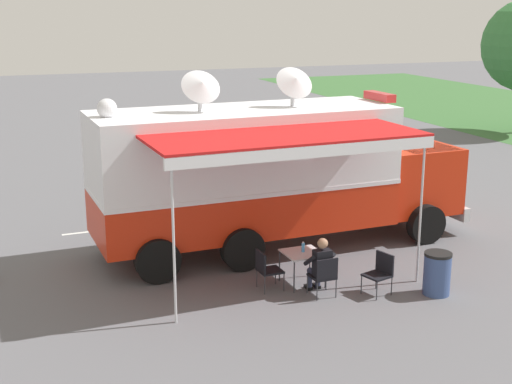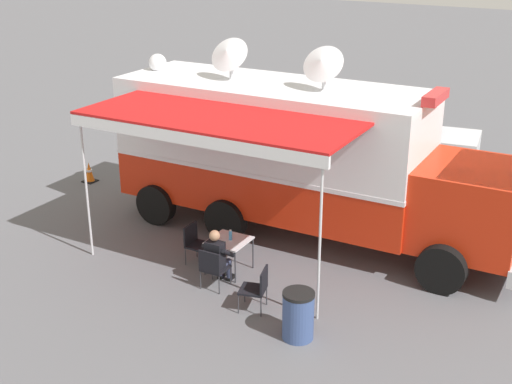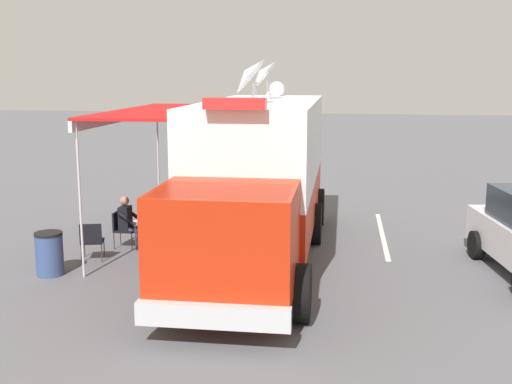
{
  "view_description": "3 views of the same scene",
  "coord_description": "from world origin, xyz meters",
  "px_view_note": "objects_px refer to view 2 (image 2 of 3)",
  "views": [
    {
      "loc": [
        15.63,
        -5.56,
        5.83
      ],
      "look_at": [
        0.21,
        0.23,
        1.51
      ],
      "focal_mm": 49.82,
      "sensor_mm": 36.0,
      "label": 1
    },
    {
      "loc": [
        13.31,
        7.54,
        6.85
      ],
      "look_at": [
        1.32,
        0.35,
        1.38
      ],
      "focal_mm": 48.08,
      "sensor_mm": 36.0,
      "label": 2
    },
    {
      "loc": [
        -2.36,
        14.45,
        4.16
      ],
      "look_at": [
        0.28,
        -0.75,
        1.21
      ],
      "focal_mm": 44.11,
      "sensor_mm": 36.0,
      "label": 3
    }
  ],
  "objects_px": {
    "folding_chair_at_table": "(213,266)",
    "trash_bin": "(298,315)",
    "car_behind_truck": "(405,137)",
    "traffic_cone": "(89,172)",
    "seated_responder": "(218,256)",
    "folding_chair_beside_table": "(195,241)",
    "folding_chair_spare_by_truck": "(258,286)",
    "water_bottle": "(230,235)",
    "folding_table": "(229,242)",
    "command_truck": "(300,154)"
  },
  "relations": [
    {
      "from": "seated_responder",
      "to": "car_behind_truck",
      "type": "relative_size",
      "value": 0.28
    },
    {
      "from": "folding_chair_spare_by_truck",
      "to": "seated_responder",
      "type": "distance_m",
      "value": 1.27
    },
    {
      "from": "folding_chair_at_table",
      "to": "folding_chair_spare_by_truck",
      "type": "xyz_separation_m",
      "value": [
        0.23,
        1.18,
        0.0
      ]
    },
    {
      "from": "command_truck",
      "to": "water_bottle",
      "type": "distance_m",
      "value": 2.75
    },
    {
      "from": "traffic_cone",
      "to": "folding_chair_at_table",
      "type": "bearing_deg",
      "value": 63.01
    },
    {
      "from": "folding_table",
      "to": "folding_chair_at_table",
      "type": "xyz_separation_m",
      "value": [
        0.8,
        0.13,
        -0.16
      ]
    },
    {
      "from": "seated_responder",
      "to": "folding_chair_beside_table",
      "type": "bearing_deg",
      "value": -121.18
    },
    {
      "from": "folding_chair_at_table",
      "to": "folding_chair_spare_by_truck",
      "type": "distance_m",
      "value": 1.21
    },
    {
      "from": "seated_responder",
      "to": "water_bottle",
      "type": "bearing_deg",
      "value": -170.98
    },
    {
      "from": "water_bottle",
      "to": "folding_chair_beside_table",
      "type": "distance_m",
      "value": 0.93
    },
    {
      "from": "trash_bin",
      "to": "traffic_cone",
      "type": "xyz_separation_m",
      "value": [
        -3.99,
        -8.79,
        -0.18
      ]
    },
    {
      "from": "water_bottle",
      "to": "car_behind_truck",
      "type": "height_order",
      "value": "car_behind_truck"
    },
    {
      "from": "command_truck",
      "to": "folding_chair_beside_table",
      "type": "bearing_deg",
      "value": -24.88
    },
    {
      "from": "folding_chair_beside_table",
      "to": "car_behind_truck",
      "type": "relative_size",
      "value": 0.2
    },
    {
      "from": "seated_responder",
      "to": "folding_chair_spare_by_truck",
      "type": "bearing_deg",
      "value": 70.54
    },
    {
      "from": "car_behind_truck",
      "to": "traffic_cone",
      "type": "bearing_deg",
      "value": -49.86
    },
    {
      "from": "command_truck",
      "to": "water_bottle",
      "type": "height_order",
      "value": "command_truck"
    },
    {
      "from": "folding_table",
      "to": "folding_chair_beside_table",
      "type": "bearing_deg",
      "value": -88.61
    },
    {
      "from": "water_bottle",
      "to": "traffic_cone",
      "type": "xyz_separation_m",
      "value": [
        -2.49,
        -6.41,
        -0.55
      ]
    },
    {
      "from": "folding_table",
      "to": "water_bottle",
      "type": "height_order",
      "value": "water_bottle"
    },
    {
      "from": "water_bottle",
      "to": "command_truck",
      "type": "bearing_deg",
      "value": 173.0
    },
    {
      "from": "folding_chair_beside_table",
      "to": "car_behind_truck",
      "type": "distance_m",
      "value": 8.74
    },
    {
      "from": "car_behind_truck",
      "to": "seated_responder",
      "type": "bearing_deg",
      "value": -4.08
    },
    {
      "from": "folding_chair_beside_table",
      "to": "seated_responder",
      "type": "height_order",
      "value": "seated_responder"
    },
    {
      "from": "water_bottle",
      "to": "folding_chair_at_table",
      "type": "relative_size",
      "value": 0.26
    },
    {
      "from": "command_truck",
      "to": "car_behind_truck",
      "type": "height_order",
      "value": "command_truck"
    },
    {
      "from": "folding_chair_beside_table",
      "to": "seated_responder",
      "type": "xyz_separation_m",
      "value": [
        0.59,
        0.98,
        0.14
      ]
    },
    {
      "from": "folding_chair_at_table",
      "to": "trash_bin",
      "type": "xyz_separation_m",
      "value": [
        0.67,
        2.27,
        -0.06
      ]
    },
    {
      "from": "water_bottle",
      "to": "traffic_cone",
      "type": "relative_size",
      "value": 0.39
    },
    {
      "from": "water_bottle",
      "to": "seated_responder",
      "type": "relative_size",
      "value": 0.18
    },
    {
      "from": "trash_bin",
      "to": "car_behind_truck",
      "type": "xyz_separation_m",
      "value": [
        -10.03,
        -1.63,
        0.42
      ]
    },
    {
      "from": "folding_chair_beside_table",
      "to": "folding_chair_at_table",
      "type": "bearing_deg",
      "value": 51.57
    },
    {
      "from": "folding_chair_beside_table",
      "to": "trash_bin",
      "type": "relative_size",
      "value": 0.96
    },
    {
      "from": "folding_chair_at_table",
      "to": "car_behind_truck",
      "type": "relative_size",
      "value": 0.2
    },
    {
      "from": "folding_table",
      "to": "car_behind_truck",
      "type": "height_order",
      "value": "car_behind_truck"
    },
    {
      "from": "trash_bin",
      "to": "command_truck",
      "type": "bearing_deg",
      "value": -152.56
    },
    {
      "from": "traffic_cone",
      "to": "car_behind_truck",
      "type": "distance_m",
      "value": 9.39
    },
    {
      "from": "folding_table",
      "to": "seated_responder",
      "type": "height_order",
      "value": "seated_responder"
    },
    {
      "from": "trash_bin",
      "to": "traffic_cone",
      "type": "height_order",
      "value": "trash_bin"
    },
    {
      "from": "folding_table",
      "to": "folding_chair_spare_by_truck",
      "type": "bearing_deg",
      "value": 51.91
    },
    {
      "from": "folding_chair_beside_table",
      "to": "trash_bin",
      "type": "bearing_deg",
      "value": 65.97
    },
    {
      "from": "command_truck",
      "to": "folding_chair_at_table",
      "type": "bearing_deg",
      "value": -3.41
    },
    {
      "from": "command_truck",
      "to": "water_bottle",
      "type": "bearing_deg",
      "value": -7.0
    },
    {
      "from": "traffic_cone",
      "to": "folding_table",
      "type": "bearing_deg",
      "value": 68.47
    },
    {
      "from": "command_truck",
      "to": "car_behind_truck",
      "type": "distance_m",
      "value": 6.14
    },
    {
      "from": "water_bottle",
      "to": "folding_chair_at_table",
      "type": "distance_m",
      "value": 0.9
    },
    {
      "from": "folding_chair_at_table",
      "to": "trash_bin",
      "type": "bearing_deg",
      "value": 73.53
    },
    {
      "from": "command_truck",
      "to": "water_bottle",
      "type": "xyz_separation_m",
      "value": [
        2.49,
        -0.31,
        -1.11
      ]
    },
    {
      "from": "folding_chair_spare_by_truck",
      "to": "traffic_cone",
      "type": "distance_m",
      "value": 8.48
    },
    {
      "from": "seated_responder",
      "to": "trash_bin",
      "type": "xyz_separation_m",
      "value": [
        0.86,
        2.28,
        -0.2
      ]
    }
  ]
}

